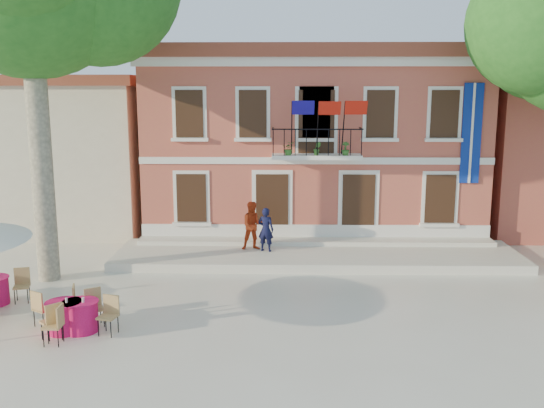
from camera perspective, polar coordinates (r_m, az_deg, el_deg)
The scene contains 8 objects.
ground at distance 17.17m, azimuth -1.71°, elevation -9.28°, with size 90.00×90.00×0.00m, color beige.
main_building at distance 26.20m, azimuth 3.70°, elevation 6.16°, with size 13.50×9.59×7.50m.
neighbor_west at distance 29.12m, azimuth -19.73°, elevation 4.90°, with size 9.40×9.40×6.40m.
terrace at distance 21.33m, azimuth 4.25°, elevation -4.85°, with size 14.00×3.40×0.30m, color silver.
pedestrian_navy at distance 21.08m, azimuth -0.59°, elevation -2.42°, with size 0.56×0.37×1.55m, color black.
pedestrian_orange at distance 21.30m, azimuth -1.78°, elevation -2.05°, with size 0.83×0.65×1.71m, color red.
cafe_table_1 at distance 15.85m, azimuth -17.56°, elevation -9.90°, with size 1.80×1.81×0.95m.
cafe_table_3 at distance 15.94m, azimuth -18.97°, elevation -9.86°, with size 1.87×1.63×0.95m.
Camera 1 is at (0.81, -16.10, 5.90)m, focal length 40.00 mm.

